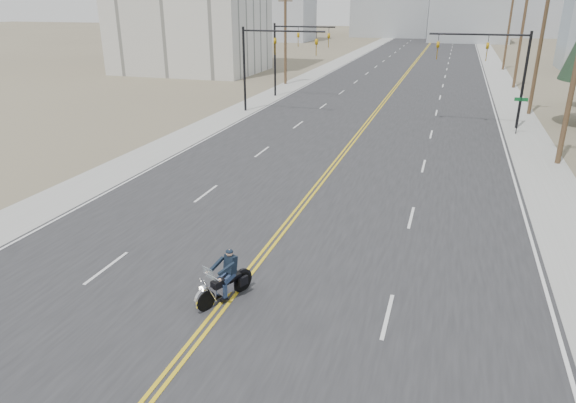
# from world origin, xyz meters

# --- Properties ---
(ground_plane) EXTENTS (400.00, 400.00, 0.00)m
(ground_plane) POSITION_xyz_m (0.00, 0.00, 0.00)
(ground_plane) COLOR #776D56
(ground_plane) RESTS_ON ground
(road) EXTENTS (20.00, 200.00, 0.01)m
(road) POSITION_xyz_m (0.00, 70.00, 0.01)
(road) COLOR #303033
(road) RESTS_ON ground
(sidewalk_left) EXTENTS (3.00, 200.00, 0.01)m
(sidewalk_left) POSITION_xyz_m (-11.50, 70.00, 0.01)
(sidewalk_left) COLOR #A5A5A0
(sidewalk_left) RESTS_ON ground
(sidewalk_right) EXTENTS (3.00, 200.00, 0.01)m
(sidewalk_right) POSITION_xyz_m (11.50, 70.00, 0.01)
(sidewalk_right) COLOR #A5A5A0
(sidewalk_right) RESTS_ON ground
(traffic_mast_left) EXTENTS (7.10, 0.26, 7.00)m
(traffic_mast_left) POSITION_xyz_m (-8.98, 32.00, 4.94)
(traffic_mast_left) COLOR black
(traffic_mast_left) RESTS_ON ground
(traffic_mast_right) EXTENTS (7.10, 0.26, 7.00)m
(traffic_mast_right) POSITION_xyz_m (8.98, 32.00, 4.94)
(traffic_mast_right) COLOR black
(traffic_mast_right) RESTS_ON ground
(traffic_mast_far) EXTENTS (6.10, 0.26, 7.00)m
(traffic_mast_far) POSITION_xyz_m (-9.31, 40.00, 4.87)
(traffic_mast_far) COLOR black
(traffic_mast_far) RESTS_ON ground
(street_sign) EXTENTS (0.90, 0.06, 2.62)m
(street_sign) POSITION_xyz_m (10.80, 30.00, 1.80)
(street_sign) COLOR black
(street_sign) RESTS_ON ground
(utility_pole_c) EXTENTS (2.20, 0.30, 11.00)m
(utility_pole_c) POSITION_xyz_m (12.50, 38.00, 5.73)
(utility_pole_c) COLOR brown
(utility_pole_c) RESTS_ON ground
(utility_pole_d) EXTENTS (2.20, 0.30, 11.50)m
(utility_pole_d) POSITION_xyz_m (12.50, 53.00, 5.98)
(utility_pole_d) COLOR brown
(utility_pole_d) RESTS_ON ground
(utility_pole_e) EXTENTS (2.20, 0.30, 11.00)m
(utility_pole_e) POSITION_xyz_m (12.50, 70.00, 5.73)
(utility_pole_e) COLOR brown
(utility_pole_e) RESTS_ON ground
(utility_pole_left) EXTENTS (2.20, 0.30, 10.50)m
(utility_pole_left) POSITION_xyz_m (-12.50, 48.00, 5.48)
(utility_pole_left) COLOR brown
(utility_pole_left) RESTS_ON ground
(haze_bldg_b) EXTENTS (18.00, 14.00, 14.00)m
(haze_bldg_b) POSITION_xyz_m (8.00, 125.00, 7.00)
(haze_bldg_b) COLOR #ADB2B7
(haze_bldg_b) RESTS_ON ground
(haze_bldg_e) EXTENTS (14.00, 14.00, 12.00)m
(haze_bldg_e) POSITION_xyz_m (25.00, 150.00, 6.00)
(haze_bldg_e) COLOR #B7BCC6
(haze_bldg_e) RESTS_ON ground
(haze_bldg_f) EXTENTS (12.00, 12.00, 16.00)m
(haze_bldg_f) POSITION_xyz_m (-50.00, 130.00, 8.00)
(haze_bldg_f) COLOR #ADB2B7
(haze_bldg_f) RESTS_ON ground
(motorcyclist) EXTENTS (1.74, 2.37, 1.70)m
(motorcyclist) POSITION_xyz_m (-0.10, 3.36, 0.85)
(motorcyclist) COLOR black
(motorcyclist) RESTS_ON ground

